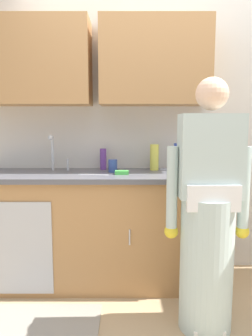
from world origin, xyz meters
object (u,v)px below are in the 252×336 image
at_px(bottle_water_tall, 103,159).
at_px(cup_by_sink, 113,166).
at_px(bottle_cleaner_spray, 178,157).
at_px(bottle_soap, 154,157).
at_px(knife_on_counter, 93,175).
at_px(sponge, 122,172).
at_px(person_at_sink, 208,226).
at_px(sink, 54,174).

distance_m(bottle_water_tall, cup_by_sink, 0.19).
bearing_deg(bottle_water_tall, bottle_cleaner_spray, -4.33).
bearing_deg(bottle_soap, cup_by_sink, -160.86).
relative_size(bottle_soap, cup_by_sink, 2.14).
distance_m(bottle_water_tall, knife_on_counter, 0.35).
height_order(cup_by_sink, sponge, cup_by_sink).
distance_m(bottle_cleaner_spray, cup_by_sink, 0.58).
height_order(bottle_water_tall, bottle_cleaner_spray, bottle_cleaner_spray).
distance_m(person_at_sink, bottle_cleaner_spray, 0.89).
relative_size(sink, bottle_soap, 2.21).
bearing_deg(bottle_soap, person_at_sink, -71.63).
bearing_deg(sink, person_at_sink, -30.55).
height_order(sink, bottle_cleaner_spray, sink).
distance_m(sink, knife_on_counter, 0.37).
relative_size(bottle_cleaner_spray, sponge, 2.15).
bearing_deg(bottle_soap, sink, -169.28).
distance_m(bottle_cleaner_spray, sponge, 0.56).
bearing_deg(person_at_sink, sink, 149.45).
xyz_separation_m(knife_on_counter, sponge, (0.22, 0.04, 0.01)).
xyz_separation_m(bottle_water_tall, knife_on_counter, (-0.05, -0.34, -0.09)).
bearing_deg(sponge, person_at_sink, -45.84).
relative_size(person_at_sink, sponge, 14.73).
bearing_deg(sink, bottle_cleaner_spray, 8.14).
distance_m(sink, cup_by_sink, 0.49).
height_order(person_at_sink, knife_on_counter, person_at_sink).
height_order(bottle_cleaner_spray, sponge, bottle_cleaner_spray).
relative_size(bottle_soap, knife_on_counter, 0.94).
distance_m(person_at_sink, knife_on_counter, 0.97).
distance_m(bottle_soap, knife_on_counter, 0.60).
xyz_separation_m(bottle_soap, cup_by_sink, (-0.36, -0.12, -0.06)).
bearing_deg(bottle_soap, bottle_water_tall, 174.85).
distance_m(sink, bottle_water_tall, 0.46).
bearing_deg(bottle_cleaner_spray, cup_by_sink, -168.52).
relative_size(sink, bottle_cleaner_spray, 2.11).
distance_m(sink, bottle_cleaner_spray, 1.08).
height_order(sink, bottle_water_tall, sink).
relative_size(sink, person_at_sink, 0.31).
xyz_separation_m(bottle_cleaner_spray, sponge, (-0.49, -0.24, -0.10)).
height_order(bottle_soap, bottle_cleaner_spray, bottle_cleaner_spray).
xyz_separation_m(person_at_sink, bottle_soap, (-0.27, 0.82, 0.36)).
relative_size(bottle_cleaner_spray, knife_on_counter, 0.99).
bearing_deg(sink, knife_on_counter, -21.41).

